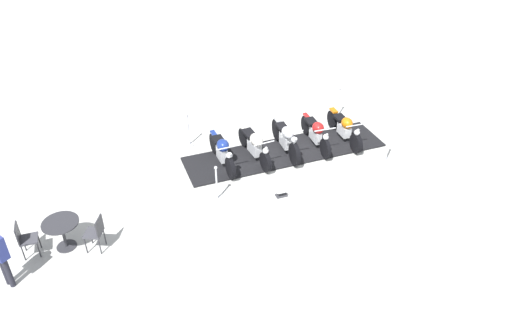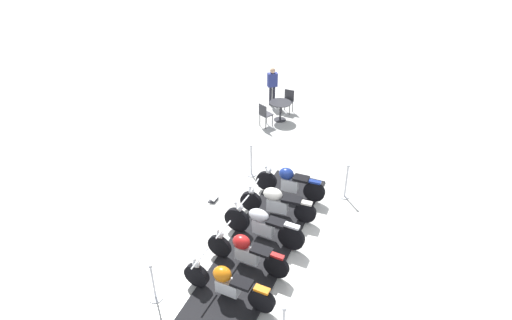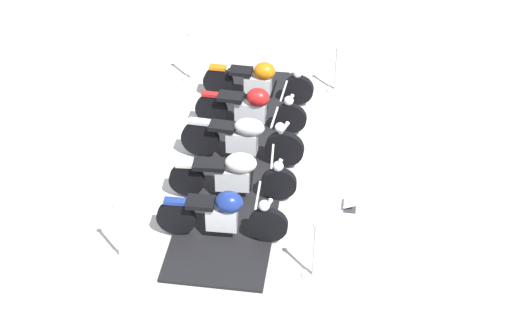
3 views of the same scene
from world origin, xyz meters
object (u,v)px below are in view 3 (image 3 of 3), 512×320
motorcycle_maroon (252,107)px  motorcycle_chrome (244,138)px  motorcycle_copper (260,80)px  motorcycle_navy (224,214)px  info_placard (350,204)px  motorcycle_cream (235,174)px  stanchion_right_front (314,260)px  stanchion_left_rear (190,65)px  stanchion_left_front (118,237)px  stanchion_right_rear (336,77)px

motorcycle_maroon → motorcycle_chrome: bearing=-87.4°
motorcycle_copper → motorcycle_chrome: bearing=-87.7°
motorcycle_navy → info_placard: (-0.33, 2.21, -0.47)m
motorcycle_chrome → motorcycle_cream: bearing=-86.4°
motorcycle_navy → info_placard: size_ratio=5.49×
motorcycle_copper → stanchion_right_front: stanchion_right_front is taller
motorcycle_maroon → stanchion_left_rear: (-2.09, -0.90, -0.17)m
motorcycle_cream → info_placard: bearing=-3.1°
info_placard → stanchion_left_rear: bearing=-136.2°
motorcycle_maroon → stanchion_left_rear: stanchion_left_rear is taller
stanchion_left_rear → stanchion_left_front: (5.05, -1.82, 0.06)m
motorcycle_chrome → motorcycle_copper: motorcycle_chrome is taller
motorcycle_navy → motorcycle_chrome: motorcycle_chrome is taller
motorcycle_chrome → info_placard: size_ratio=5.70×
motorcycle_copper → stanchion_right_rear: size_ratio=2.07×
motorcycle_navy → stanchion_right_rear: (-3.95, 3.00, -0.22)m
motorcycle_cream → stanchion_right_front: (2.06, 0.83, -0.19)m
stanchion_left_front → motorcycle_navy: bearing=92.2°
motorcycle_maroon → motorcycle_cream: bearing=-87.0°
motorcycle_chrome → motorcycle_copper: 2.06m
motorcycle_navy → stanchion_left_front: size_ratio=1.80×
motorcycle_chrome → motorcycle_copper: bearing=93.2°
motorcycle_navy → stanchion_right_rear: size_ratio=1.99×
motorcycle_copper → info_placard: 3.65m
motorcycle_navy → motorcycle_maroon: bearing=88.3°
stanchion_left_front → motorcycle_chrome: bearing=130.2°
motorcycle_maroon → motorcycle_copper: (-0.97, 0.34, -0.04)m
motorcycle_navy → motorcycle_copper: motorcycle_navy is taller
stanchion_right_rear → motorcycle_chrome: bearing=-48.8°
stanchion_left_front → info_placard: 3.92m
motorcycle_cream → stanchion_left_rear: size_ratio=1.87×
motorcycle_copper → info_placard: size_ratio=5.73×
motorcycle_navy → motorcycle_cream: size_ratio=0.96×
motorcycle_cream → stanchion_right_front: stanchion_right_front is taller
stanchion_left_rear → info_placard: stanchion_left_rear is taller
stanchion_left_front → stanchion_left_rear: bearing=160.2°
stanchion_left_front → stanchion_right_rear: bearing=130.7°
motorcycle_maroon → info_placard: bearing=-42.6°
motorcycle_navy → stanchion_left_front: stanchion_left_front is taller
motorcycle_copper → stanchion_left_rear: bearing=160.3°
stanchion_left_front → info_placard: size_ratio=3.05×
motorcycle_cream → motorcycle_maroon: size_ratio=1.05×
motorcycle_cream → motorcycle_navy: bearing=-94.4°
motorcycle_navy → motorcycle_maroon: 3.08m
motorcycle_navy → motorcycle_chrome: (-1.93, 0.69, 0.01)m
motorcycle_chrome → motorcycle_copper: (-1.93, 0.70, -0.05)m
stanchion_right_front → stanchion_left_front: bearing=-109.8°
motorcycle_navy → motorcycle_cream: (-0.97, 0.35, -0.01)m
motorcycle_cream → stanchion_left_front: 2.27m
motorcycle_cream → stanchion_left_front: stanchion_left_front is taller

